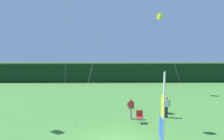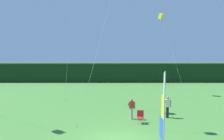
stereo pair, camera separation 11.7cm
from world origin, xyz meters
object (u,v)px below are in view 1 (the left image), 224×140
(kite_yellow_box_3, at_px, (160,17))
(folding_chair, at_px, (140,116))
(banner_flag, at_px, (163,116))
(person_mid_field, at_px, (166,106))
(person_near_banner, at_px, (131,108))

(kite_yellow_box_3, bearing_deg, folding_chair, -108.62)
(banner_flag, bearing_deg, person_mid_field, 74.65)
(folding_chair, bearing_deg, banner_flag, -84.57)
(kite_yellow_box_3, bearing_deg, person_near_banner, -113.35)
(banner_flag, distance_m, kite_yellow_box_3, 16.80)
(folding_chair, bearing_deg, person_mid_field, 28.73)
(banner_flag, distance_m, person_mid_field, 6.63)
(banner_flag, bearing_deg, person_near_banner, 100.13)
(banner_flag, xyz_separation_m, person_mid_field, (1.72, 6.28, -1.21))
(folding_chair, height_order, kite_yellow_box_3, kite_yellow_box_3)
(person_near_banner, relative_size, kite_yellow_box_3, 0.18)
(person_near_banner, height_order, kite_yellow_box_3, kite_yellow_box_3)
(person_near_banner, height_order, person_mid_field, person_mid_field)
(person_near_banner, xyz_separation_m, person_mid_field, (2.79, 0.33, 0.04))
(banner_flag, xyz_separation_m, kite_yellow_box_3, (2.93, 15.20, 6.52))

